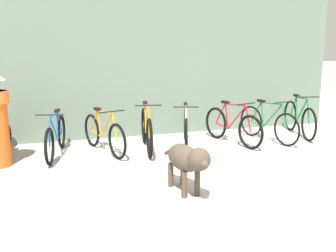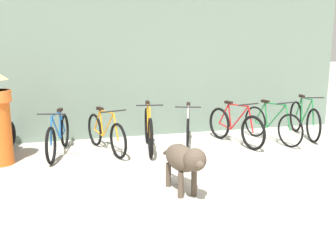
{
  "view_description": "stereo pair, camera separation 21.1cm",
  "coord_description": "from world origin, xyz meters",
  "px_view_note": "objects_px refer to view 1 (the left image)",
  "views": [
    {
      "loc": [
        -2.57,
        -4.32,
        1.92
      ],
      "look_at": [
        -0.77,
        1.36,
        0.65
      ],
      "focal_mm": 42.0,
      "sensor_mm": 36.0,
      "label": 1
    },
    {
      "loc": [
        -2.37,
        -4.38,
        1.92
      ],
      "look_at": [
        -0.77,
        1.36,
        0.65
      ],
      "focal_mm": 42.0,
      "sensor_mm": 36.0,
      "label": 2
    }
  ],
  "objects_px": {
    "bicycle_6": "(299,119)",
    "stray_dog": "(187,159)",
    "bicycle_2": "(147,130)",
    "bicycle_4": "(232,126)",
    "bicycle_3": "(186,127)",
    "bicycle_1": "(104,134)",
    "bicycle_5": "(268,124)",
    "bicycle_0": "(56,137)"
  },
  "relations": [
    {
      "from": "bicycle_3",
      "to": "bicycle_0",
      "type": "bearing_deg",
      "value": -70.55
    },
    {
      "from": "bicycle_0",
      "to": "bicycle_5",
      "type": "bearing_deg",
      "value": 99.86
    },
    {
      "from": "bicycle_0",
      "to": "bicycle_4",
      "type": "bearing_deg",
      "value": 99.66
    },
    {
      "from": "bicycle_2",
      "to": "bicycle_5",
      "type": "xyz_separation_m",
      "value": [
        2.46,
        -0.08,
        -0.01
      ]
    },
    {
      "from": "stray_dog",
      "to": "bicycle_2",
      "type": "bearing_deg",
      "value": 173.45
    },
    {
      "from": "bicycle_3",
      "to": "stray_dog",
      "type": "distance_m",
      "value": 2.48
    },
    {
      "from": "bicycle_0",
      "to": "bicycle_5",
      "type": "distance_m",
      "value": 4.05
    },
    {
      "from": "bicycle_0",
      "to": "bicycle_3",
      "type": "height_order",
      "value": "bicycle_3"
    },
    {
      "from": "bicycle_1",
      "to": "bicycle_3",
      "type": "relative_size",
      "value": 0.97
    },
    {
      "from": "bicycle_0",
      "to": "bicycle_2",
      "type": "relative_size",
      "value": 0.97
    },
    {
      "from": "bicycle_5",
      "to": "bicycle_6",
      "type": "relative_size",
      "value": 0.98
    },
    {
      "from": "bicycle_1",
      "to": "stray_dog",
      "type": "height_order",
      "value": "bicycle_1"
    },
    {
      "from": "bicycle_2",
      "to": "bicycle_5",
      "type": "height_order",
      "value": "bicycle_2"
    },
    {
      "from": "bicycle_2",
      "to": "bicycle_4",
      "type": "xyz_separation_m",
      "value": [
        1.69,
        -0.06,
        -0.02
      ]
    },
    {
      "from": "bicycle_0",
      "to": "stray_dog",
      "type": "distance_m",
      "value": 2.79
    },
    {
      "from": "bicycle_2",
      "to": "bicycle_3",
      "type": "relative_size",
      "value": 1.06
    },
    {
      "from": "bicycle_2",
      "to": "bicycle_4",
      "type": "bearing_deg",
      "value": 97.1
    },
    {
      "from": "bicycle_6",
      "to": "stray_dog",
      "type": "relative_size",
      "value": 1.29
    },
    {
      "from": "bicycle_3",
      "to": "bicycle_6",
      "type": "relative_size",
      "value": 1.01
    },
    {
      "from": "bicycle_2",
      "to": "stray_dog",
      "type": "distance_m",
      "value": 2.22
    },
    {
      "from": "bicycle_1",
      "to": "bicycle_4",
      "type": "xyz_separation_m",
      "value": [
        2.46,
        -0.12,
        0.01
      ]
    },
    {
      "from": "bicycle_3",
      "to": "bicycle_2",
      "type": "bearing_deg",
      "value": -62.95
    },
    {
      "from": "bicycle_5",
      "to": "bicycle_6",
      "type": "height_order",
      "value": "bicycle_6"
    },
    {
      "from": "bicycle_1",
      "to": "bicycle_0",
      "type": "bearing_deg",
      "value": -109.44
    },
    {
      "from": "bicycle_0",
      "to": "bicycle_5",
      "type": "height_order",
      "value": "bicycle_5"
    },
    {
      "from": "bicycle_1",
      "to": "bicycle_2",
      "type": "distance_m",
      "value": 0.77
    },
    {
      "from": "bicycle_0",
      "to": "stray_dog",
      "type": "xyz_separation_m",
      "value": [
        1.55,
        -2.31,
        0.13
      ]
    },
    {
      "from": "bicycle_0",
      "to": "bicycle_6",
      "type": "xyz_separation_m",
      "value": [
        4.91,
        0.02,
        0.03
      ]
    },
    {
      "from": "bicycle_0",
      "to": "bicycle_6",
      "type": "relative_size",
      "value": 1.05
    },
    {
      "from": "bicycle_3",
      "to": "bicycle_4",
      "type": "height_order",
      "value": "bicycle_4"
    },
    {
      "from": "bicycle_5",
      "to": "stray_dog",
      "type": "distance_m",
      "value": 3.29
    },
    {
      "from": "bicycle_5",
      "to": "bicycle_4",
      "type": "bearing_deg",
      "value": -104.79
    },
    {
      "from": "bicycle_1",
      "to": "bicycle_3",
      "type": "bearing_deg",
      "value": 74.86
    },
    {
      "from": "stray_dog",
      "to": "bicycle_6",
      "type": "bearing_deg",
      "value": 119.2
    },
    {
      "from": "bicycle_1",
      "to": "bicycle_4",
      "type": "bearing_deg",
      "value": 70.18
    },
    {
      "from": "bicycle_6",
      "to": "stray_dog",
      "type": "bearing_deg",
      "value": -42.2
    },
    {
      "from": "bicycle_6",
      "to": "stray_dog",
      "type": "distance_m",
      "value": 4.09
    },
    {
      "from": "bicycle_3",
      "to": "stray_dog",
      "type": "xyz_separation_m",
      "value": [
        -0.83,
        -2.33,
        0.12
      ]
    },
    {
      "from": "bicycle_6",
      "to": "stray_dog",
      "type": "height_order",
      "value": "bicycle_6"
    },
    {
      "from": "bicycle_3",
      "to": "bicycle_4",
      "type": "distance_m",
      "value": 0.91
    },
    {
      "from": "bicycle_0",
      "to": "bicycle_1",
      "type": "xyz_separation_m",
      "value": [
        0.82,
        -0.03,
        0.0
      ]
    },
    {
      "from": "bicycle_5",
      "to": "bicycle_6",
      "type": "distance_m",
      "value": 0.88
    }
  ]
}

